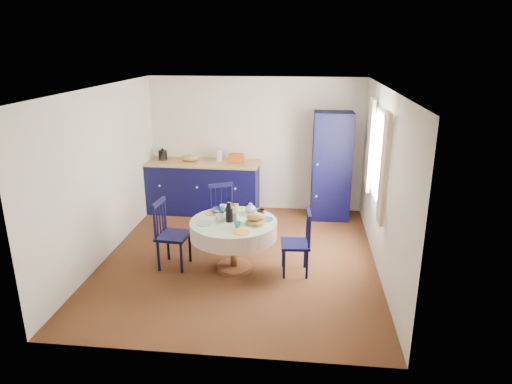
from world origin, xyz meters
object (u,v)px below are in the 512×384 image
at_px(mug_d, 223,208).
at_px(mug_a, 220,218).
at_px(cobalt_bowl, 219,211).
at_px(chair_far, 224,215).
at_px(pantry_cabinet, 331,166).
at_px(mug_c, 261,213).
at_px(mug_b, 237,225).
at_px(kitchen_counter, 201,186).
at_px(chair_left, 171,234).
at_px(chair_right, 298,242).
at_px(dining_table, 234,229).

bearing_deg(mug_d, mug_a, -87.00).
height_order(mug_a, cobalt_bowl, mug_a).
xyz_separation_m(chair_far, mug_a, (0.11, -0.87, 0.29)).
bearing_deg(cobalt_bowl, pantry_cabinet, 48.19).
distance_m(chair_far, mug_c, 0.94).
height_order(pantry_cabinet, chair_far, pantry_cabinet).
relative_size(mug_c, mug_d, 1.13).
height_order(pantry_cabinet, cobalt_bowl, pantry_cabinet).
bearing_deg(mug_b, pantry_cabinet, 60.74).
distance_m(kitchen_counter, chair_left, 2.25).
relative_size(chair_far, mug_a, 7.83).
distance_m(chair_far, chair_right, 1.49).
relative_size(mug_d, cobalt_bowl, 0.45).
relative_size(chair_far, chair_right, 1.05).
height_order(pantry_cabinet, mug_b, pantry_cabinet).
relative_size(pantry_cabinet, chair_right, 2.12).
xyz_separation_m(mug_b, mug_c, (0.27, 0.46, 0.00)).
distance_m(dining_table, mug_c, 0.45).
distance_m(pantry_cabinet, cobalt_bowl, 2.54).
distance_m(mug_d, cobalt_bowl, 0.09).
bearing_deg(chair_left, chair_right, -85.32).
bearing_deg(dining_table, mug_a, -174.44).
xyz_separation_m(kitchen_counter, pantry_cabinet, (2.40, -0.05, 0.47)).
distance_m(chair_right, mug_d, 1.22).
relative_size(pantry_cabinet, mug_c, 16.68).
xyz_separation_m(mug_a, mug_d, (-0.02, 0.39, -0.00)).
height_order(dining_table, mug_c, dining_table).
height_order(mug_d, cobalt_bowl, mug_d).
relative_size(pantry_cabinet, mug_a, 15.81).
xyz_separation_m(chair_left, chair_right, (1.80, -0.02, -0.04)).
bearing_deg(mug_c, chair_left, -168.51).
height_order(mug_b, mug_c, mug_c).
distance_m(kitchen_counter, pantry_cabinet, 2.45).
bearing_deg(pantry_cabinet, chair_right, -104.80).
distance_m(mug_b, mug_c, 0.54).
relative_size(dining_table, mug_b, 13.65).
relative_size(mug_b, mug_d, 0.85).
height_order(dining_table, chair_right, dining_table).
bearing_deg(cobalt_bowl, mug_b, -56.53).
bearing_deg(mug_d, chair_left, -150.65).
xyz_separation_m(kitchen_counter, chair_right, (1.87, -2.26, -0.04)).
xyz_separation_m(dining_table, cobalt_bowl, (-0.26, 0.29, 0.15)).
distance_m(dining_table, chair_left, 0.92).
bearing_deg(mug_c, mug_b, -120.10).
height_order(mug_c, mug_d, mug_d).
bearing_deg(chair_left, kitchen_counter, 6.73).
height_order(mug_a, mug_c, mug_a).
xyz_separation_m(dining_table, mug_b, (0.08, -0.22, 0.16)).
distance_m(kitchen_counter, mug_b, 2.68).
distance_m(chair_left, mug_a, 0.77).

